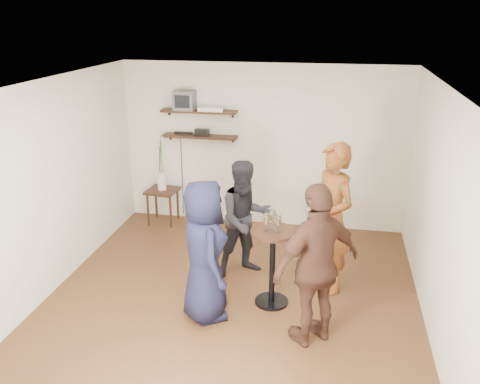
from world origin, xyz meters
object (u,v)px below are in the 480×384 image
dvd_deck (212,109)px  person_brown (317,265)px  crt_monitor (185,100)px  person_plaid (331,218)px  person_navy (204,251)px  side_table (163,195)px  person_dark (246,219)px  drinks_table (272,257)px  radio (202,132)px

dvd_deck → person_brown: bearing=-58.3°
crt_monitor → dvd_deck: crt_monitor is taller
crt_monitor → person_plaid: bearing=-37.3°
crt_monitor → person_brown: 3.86m
dvd_deck → person_navy: (0.56, -2.71, -1.07)m
person_navy → person_plaid: bearing=-85.9°
crt_monitor → side_table: 1.60m
person_dark → person_brown: person_brown is taller
side_table → person_brown: size_ratio=0.32×
drinks_table → crt_monitor: bearing=126.6°
crt_monitor → drinks_table: (1.71, -2.30, -1.40)m
person_dark → person_brown: bearing=-86.3°
drinks_table → person_navy: 0.85m
person_navy → person_brown: 1.27m
person_plaid → person_navy: 1.65m
dvd_deck → person_plaid: size_ratio=0.21×
dvd_deck → person_brown: (1.81, -2.93, -1.01)m
dvd_deck → drinks_table: bearing=-61.0°
drinks_table → dvd_deck: bearing=119.0°
crt_monitor → drinks_table: 3.19m
dvd_deck → person_navy: 2.97m
side_table → person_navy: person_navy is taller
side_table → drinks_table: 2.99m
radio → person_plaid: 2.82m
person_plaid → person_dark: size_ratio=1.21×
radio → person_navy: (0.73, -2.71, -0.69)m
dvd_deck → person_dark: dvd_deck is taller
crt_monitor → person_navy: 3.12m
person_brown → radio: bearing=-96.4°
drinks_table → side_table: bearing=134.6°
crt_monitor → side_table: size_ratio=0.56×
person_plaid → person_brown: person_plaid is taller
radio → person_plaid: bearing=-40.6°
drinks_table → radio: bearing=122.1°
person_brown → side_table: bearing=-86.8°
crt_monitor → person_dark: size_ratio=0.21×
drinks_table → person_plaid: (0.65, 0.51, 0.33)m
crt_monitor → side_table: crt_monitor is taller
side_table → person_navy: bearing=-61.4°
crt_monitor → dvd_deck: 0.45m
drinks_table → person_brown: size_ratio=0.54×
radio → person_navy: bearing=-74.9°
dvd_deck → radio: bearing=180.0°
person_brown → person_dark: bearing=-93.7°
person_navy → person_brown: person_brown is taller
person_dark → crt_monitor: bearing=95.1°
side_table → person_plaid: (2.74, -1.62, 0.47)m
dvd_deck → side_table: dvd_deck is taller
person_plaid → person_brown: size_ratio=1.07×
drinks_table → person_dark: person_dark is taller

